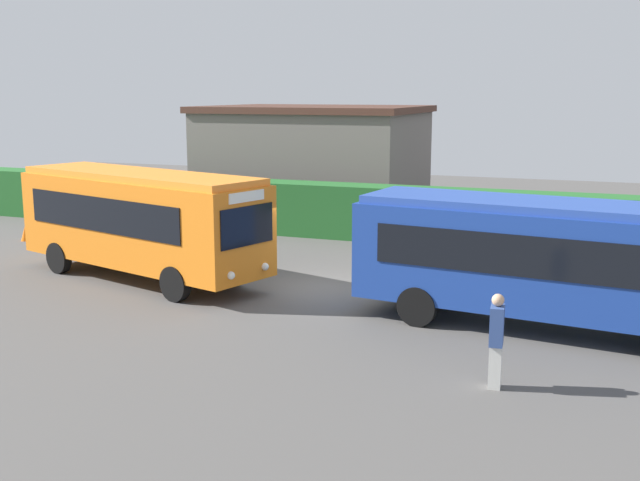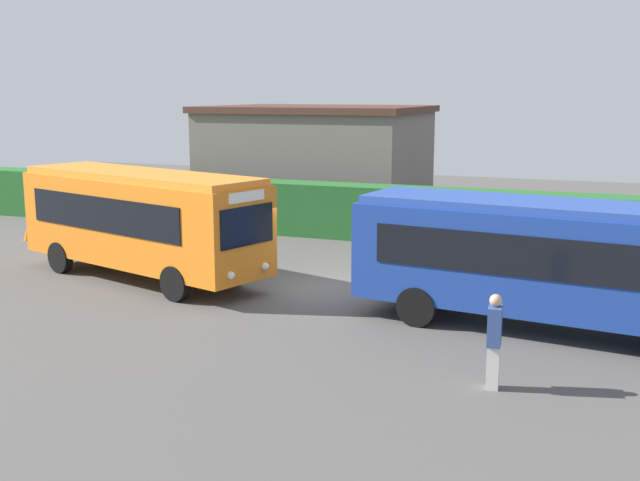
# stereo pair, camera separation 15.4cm
# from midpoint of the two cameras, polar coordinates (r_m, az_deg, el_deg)

# --- Properties ---
(ground_plane) EXTENTS (64.00, 64.00, 0.00)m
(ground_plane) POSITION_cam_midpoint_polar(r_m,az_deg,el_deg) (22.95, -0.15, -3.52)
(ground_plane) COLOR #514F4C
(bus_orange) EXTENTS (9.20, 4.95, 3.32)m
(bus_orange) POSITION_cam_midpoint_polar(r_m,az_deg,el_deg) (24.31, -13.20, 1.59)
(bus_orange) COLOR orange
(bus_orange) RESTS_ON ground_plane
(bus_blue) EXTENTS (9.57, 3.61, 3.16)m
(bus_blue) POSITION_cam_midpoint_polar(r_m,az_deg,el_deg) (19.33, 16.24, -1.17)
(bus_blue) COLOR navy
(bus_blue) RESTS_ON ground_plane
(person_left) EXTENTS (0.43, 0.31, 1.90)m
(person_left) POSITION_cam_midpoint_polar(r_m,az_deg,el_deg) (27.06, -9.41, 0.76)
(person_left) COLOR #334C8C
(person_left) RESTS_ON ground_plane
(person_center) EXTENTS (0.45, 0.48, 1.81)m
(person_center) POSITION_cam_midpoint_polar(r_m,az_deg,el_deg) (24.89, -7.71, -0.21)
(person_center) COLOR #4C6B47
(person_center) RESTS_ON ground_plane
(person_right) EXTENTS (0.30, 0.47, 1.90)m
(person_right) POSITION_cam_midpoint_polar(r_m,az_deg,el_deg) (15.51, 12.55, -7.04)
(person_right) COLOR silver
(person_right) RESTS_ON ground_plane
(person_far) EXTENTS (0.45, 0.36, 1.77)m
(person_far) POSITION_cam_midpoint_polar(r_m,az_deg,el_deg) (22.28, 15.45, -1.87)
(person_far) COLOR olive
(person_far) RESTS_ON ground_plane
(hedge_row) EXTENTS (44.00, 1.52, 2.11)m
(hedge_row) POSITION_cam_midpoint_polar(r_m,az_deg,el_deg) (30.16, 5.31, 1.97)
(hedge_row) COLOR #246229
(hedge_row) RESTS_ON ground_plane
(depot_building) EXTENTS (10.00, 7.94, 5.03)m
(depot_building) POSITION_cam_midpoint_polar(r_m,az_deg,el_deg) (37.54, -0.48, 6.04)
(depot_building) COLOR slate
(depot_building) RESTS_ON ground_plane
(traffic_cone) EXTENTS (0.36, 0.36, 0.60)m
(traffic_cone) POSITION_cam_midpoint_polar(r_m,az_deg,el_deg) (32.23, -20.96, 0.51)
(traffic_cone) COLOR orange
(traffic_cone) RESTS_ON ground_plane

